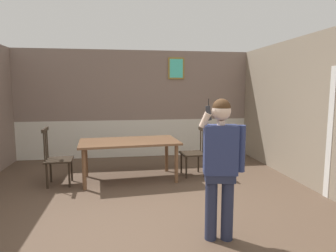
{
  "coord_description": "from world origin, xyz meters",
  "views": [
    {
      "loc": [
        -0.32,
        -3.82,
        1.76
      ],
      "look_at": [
        0.27,
        0.02,
        1.26
      ],
      "focal_mm": 31.35,
      "sensor_mm": 36.0,
      "label": 1
    }
  ],
  "objects_px": {
    "chair_by_doorway": "(195,152)",
    "person_figure": "(221,161)",
    "dining_table": "(129,145)",
    "chair_near_window": "(57,158)"
  },
  "relations": [
    {
      "from": "chair_near_window",
      "to": "chair_by_doorway",
      "type": "height_order",
      "value": "chair_near_window"
    },
    {
      "from": "chair_by_doorway",
      "to": "person_figure",
      "type": "bearing_deg",
      "value": 168.62
    },
    {
      "from": "chair_near_window",
      "to": "chair_by_doorway",
      "type": "distance_m",
      "value": 2.63
    },
    {
      "from": "chair_near_window",
      "to": "chair_by_doorway",
      "type": "relative_size",
      "value": 1.1
    },
    {
      "from": "dining_table",
      "to": "chair_near_window",
      "type": "relative_size",
      "value": 1.83
    },
    {
      "from": "dining_table",
      "to": "person_figure",
      "type": "distance_m",
      "value": 2.64
    },
    {
      "from": "dining_table",
      "to": "person_figure",
      "type": "relative_size",
      "value": 1.17
    },
    {
      "from": "chair_near_window",
      "to": "person_figure",
      "type": "distance_m",
      "value": 3.3
    },
    {
      "from": "chair_by_doorway",
      "to": "dining_table",
      "type": "bearing_deg",
      "value": 90.75
    },
    {
      "from": "dining_table",
      "to": "chair_near_window",
      "type": "height_order",
      "value": "chair_near_window"
    }
  ]
}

